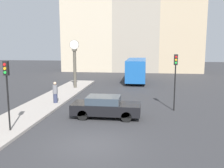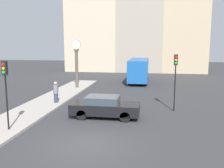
# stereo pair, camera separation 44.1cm
# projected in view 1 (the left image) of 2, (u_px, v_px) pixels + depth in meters

# --- Properties ---
(ground_plane) EXTENTS (120.00, 120.00, 0.00)m
(ground_plane) POSITION_uv_depth(u_px,v_px,m) (90.00, 144.00, 12.15)
(ground_plane) COLOR #2D2D30
(sidewalk_corner) EXTENTS (3.01, 21.98, 0.16)m
(sidewalk_corner) POSITION_uv_depth(u_px,v_px,m) (52.00, 99.00, 21.65)
(sidewalk_corner) COLOR gray
(sidewalk_corner) RESTS_ON ground_plane
(building_row) EXTENTS (24.22, 5.00, 18.41)m
(building_row) POSITION_uv_depth(u_px,v_px,m) (136.00, 23.00, 43.32)
(building_row) COLOR #B7A88E
(building_row) RESTS_ON ground_plane
(sedan_car) EXTENTS (4.52, 1.84, 1.43)m
(sedan_car) POSITION_uv_depth(u_px,v_px,m) (106.00, 107.00, 16.51)
(sedan_car) COLOR black
(sedan_car) RESTS_ON ground_plane
(bus_distant) EXTENTS (2.34, 7.82, 2.92)m
(bus_distant) POSITION_uv_depth(u_px,v_px,m) (136.00, 69.00, 31.89)
(bus_distant) COLOR #195199
(bus_distant) RESTS_ON ground_plane
(traffic_light_near) EXTENTS (0.26, 0.24, 3.79)m
(traffic_light_near) POSITION_uv_depth(u_px,v_px,m) (7.00, 81.00, 13.28)
(traffic_light_near) COLOR black
(traffic_light_near) RESTS_ON sidewalk_corner
(traffic_light_far) EXTENTS (0.26, 0.24, 4.11)m
(traffic_light_far) POSITION_uv_depth(u_px,v_px,m) (175.00, 71.00, 17.88)
(traffic_light_far) COLOR black
(traffic_light_far) RESTS_ON ground_plane
(street_clock) EXTENTS (1.00, 0.43, 5.12)m
(street_clock) POSITION_uv_depth(u_px,v_px,m) (75.00, 64.00, 26.78)
(street_clock) COLOR #4C473D
(street_clock) RESTS_ON sidewalk_corner
(pedestrian_grey_jacket) EXTENTS (0.40, 0.40, 1.70)m
(pedestrian_grey_jacket) POSITION_uv_depth(u_px,v_px,m) (55.00, 92.00, 19.99)
(pedestrian_grey_jacket) COLOR #2D334C
(pedestrian_grey_jacket) RESTS_ON sidewalk_corner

